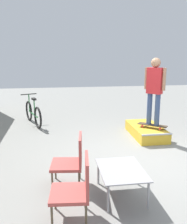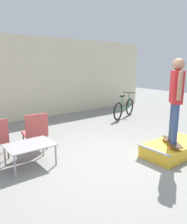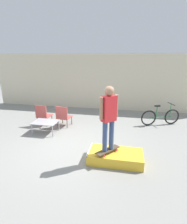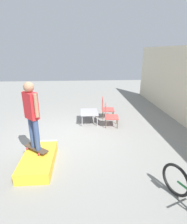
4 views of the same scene
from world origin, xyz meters
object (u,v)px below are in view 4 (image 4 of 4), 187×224
skateboard_on_ramp (36,148)px  person_skater (32,111)px  coffee_table (89,113)px  patio_chair_left (106,107)px  patio_chair_right (109,115)px  skate_ramp_box (39,160)px

skateboard_on_ramp → person_skater: (0.00, 0.00, 1.04)m
skateboard_on_ramp → coffee_table: size_ratio=0.79×
patio_chair_left → patio_chair_right: (0.91, 0.00, 0.00)m
person_skater → patio_chair_right: size_ratio=1.94×
patio_chair_left → patio_chair_right: bearing=-174.6°
patio_chair_left → patio_chair_right: size_ratio=1.00×
coffee_table → patio_chair_right: 0.87m
skate_ramp_box → coffee_table: size_ratio=1.65×
skate_ramp_box → person_skater: size_ratio=0.87×
skateboard_on_ramp → patio_chair_right: patio_chair_right is taller
person_skater → patio_chair_left: bearing=98.5°
coffee_table → patio_chair_right: (0.44, 0.75, 0.07)m
coffee_table → patio_chair_right: bearing=59.3°
skate_ramp_box → patio_chair_right: 3.22m
skate_ramp_box → coffee_table: 3.14m
skateboard_on_ramp → patio_chair_right: (-2.13, 2.28, 0.11)m
skateboard_on_ramp → patio_chair_left: bearing=92.0°
skate_ramp_box → coffee_table: bearing=152.6°
skate_ramp_box → patio_chair_left: (-3.24, 2.19, 0.33)m
patio_chair_left → coffee_table: bearing=127.3°
skate_ramp_box → patio_chair_left: 3.93m
person_skater → coffee_table: person_skater is taller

